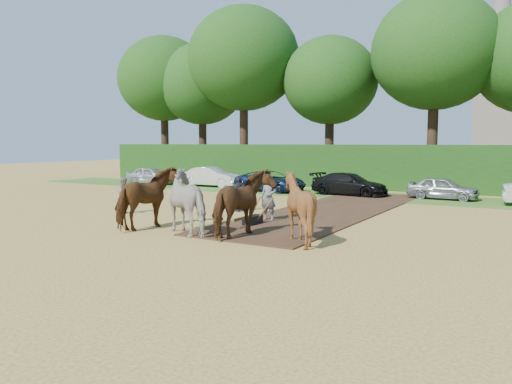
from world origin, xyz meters
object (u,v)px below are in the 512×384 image
Objects in this scene: spectator_far at (238,194)px; parked_cars at (424,187)px; spectator_near at (125,196)px; church at (499,56)px; plough_team at (220,202)px.

parked_cars is at bearing -28.10° from spectator_far.
spectator_near is 55.97m from church.
church is (10.01, 53.53, 12.92)m from spectator_near.
plough_team reaches higher than parked_cars.
parked_cars is (10.16, 12.45, -0.12)m from spectator_near.
plough_team is at bearing -104.17° from parked_cars.
plough_team reaches higher than spectator_far.
spectator_near is 0.06× the size of church.
church reaches higher than spectator_far.
spectator_near is 5.04m from spectator_far.
spectator_far is 11.18m from parked_cars.
church is at bearing 90.21° from parked_cars.
plough_team is at bearing -93.61° from church.
church is (6.10, 50.35, 12.94)m from spectator_far.
church reaches higher than parked_cars.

